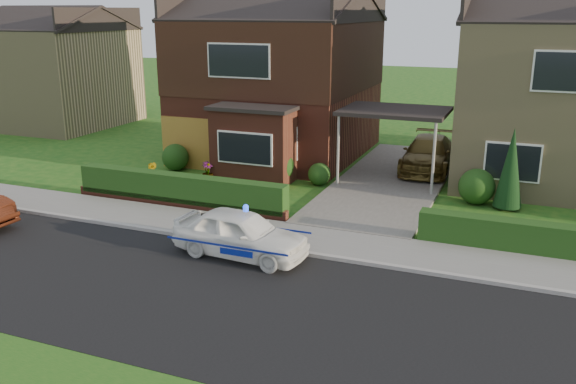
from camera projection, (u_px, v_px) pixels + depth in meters
The scene contains 23 objects.
ground at pixel (279, 310), 13.20m from camera, with size 120.00×120.00×0.00m, color #195216.
road at pixel (279, 310), 13.20m from camera, with size 60.00×6.00×0.02m, color black.
kerb at pixel (324, 257), 15.89m from camera, with size 60.00×0.16×0.12m, color #9E9993.
sidewalk at pixel (336, 243), 16.83m from camera, with size 60.00×2.00×0.10m, color slate.
driveway at pixel (391, 181), 22.96m from camera, with size 3.80×12.00×0.12m, color #666059.
house_left at pixel (279, 68), 26.52m from camera, with size 7.50×9.53×7.25m.
house_right at pixel (569, 82), 22.52m from camera, with size 7.50×8.06×7.25m.
carport_link at pixel (395, 112), 22.17m from camera, with size 3.80×3.00×2.77m.
garage_door at pixel (186, 143), 24.69m from camera, with size 2.20×0.10×2.10m, color brown.
dwarf_wall at pixel (178, 203), 19.93m from camera, with size 7.70×0.25×0.36m, color maroon.
hedge_left at pixel (181, 207), 20.11m from camera, with size 7.50×0.55×0.90m, color #113310.
hedge_right at pixel (563, 259), 15.88m from camera, with size 7.50×0.55×0.80m, color #113310.
shrub_left_far at pixel (175, 157), 24.52m from camera, with size 1.08×1.08×1.08m, color #113310.
shrub_left_mid at pixel (276, 166), 22.70m from camera, with size 1.32×1.32×1.32m, color #113310.
shrub_left_near at pixel (319, 174), 22.47m from camera, with size 0.84×0.84×0.84m, color #113310.
shrub_right_near at pixel (477, 187), 20.24m from camera, with size 1.20×1.20×1.20m, color #113310.
conifer_a at pixel (510, 170), 19.50m from camera, with size 0.90×0.90×2.60m, color black.
neighbour_left at pixel (58, 78), 33.81m from camera, with size 6.50×7.00×5.20m, color tan.
police_car at pixel (240, 234), 15.90m from camera, with size 3.36×3.75×1.41m.
driveway_car at pixel (428, 154), 24.09m from camera, with size 1.82×4.48×1.30m, color brown.
potted_plant_a at pixel (251, 174), 22.85m from camera, with size 0.35×0.24×0.67m, color gray.
potted_plant_b at pixel (152, 172), 23.02m from camera, with size 0.40×0.32×0.73m, color gray.
potted_plant_c at pixel (208, 172), 22.90m from camera, with size 0.42×0.42×0.76m, color gray.
Camera 1 is at (4.61, -10.98, 6.25)m, focal length 38.00 mm.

